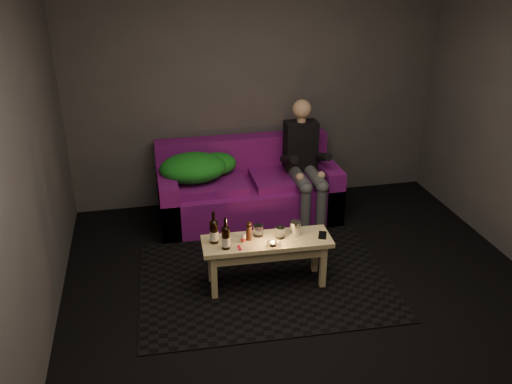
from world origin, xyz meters
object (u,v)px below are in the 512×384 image
coffee_table (267,248)px  beer_bottle_a (214,231)px  beer_bottle_b (226,237)px  sofa (247,190)px  steel_cup (295,229)px  person (304,160)px

coffee_table → beer_bottle_a: (-0.43, 0.04, 0.18)m
coffee_table → beer_bottle_b: bearing=-168.8°
sofa → steel_cup: sofa is taller
sofa → coffee_table: 1.32m
steel_cup → beer_bottle_a: bearing=178.4°
person → beer_bottle_b: person is taller
person → beer_bottle_a: 1.57m
person → coffee_table: size_ratio=1.14×
beer_bottle_a → steel_cup: beer_bottle_a is taller
coffee_table → person: bearing=60.2°
beer_bottle_b → steel_cup: 0.61m
sofa → coffee_table: size_ratio=1.70×
beer_bottle_a → steel_cup: bearing=-1.6°
sofa → person: (0.57, -0.15, 0.35)m
person → steel_cup: (-0.42, -1.14, -0.14)m
sofa → steel_cup: (0.15, -1.29, 0.21)m
person → coffee_table: (-0.67, -1.16, -0.28)m
person → beer_bottle_a: bearing=-134.4°
sofa → steel_cup: size_ratio=15.03×
steel_cup → beer_bottle_b: bearing=-171.1°
sofa → person: size_ratio=1.50×
beer_bottle_a → steel_cup: 0.68m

